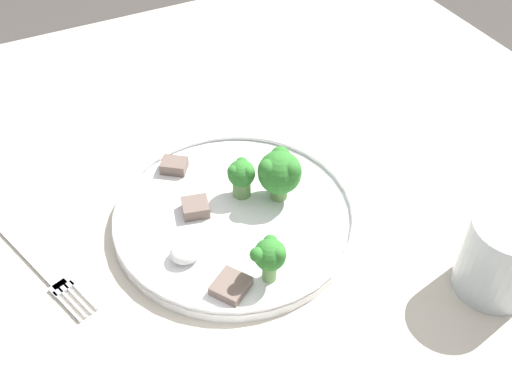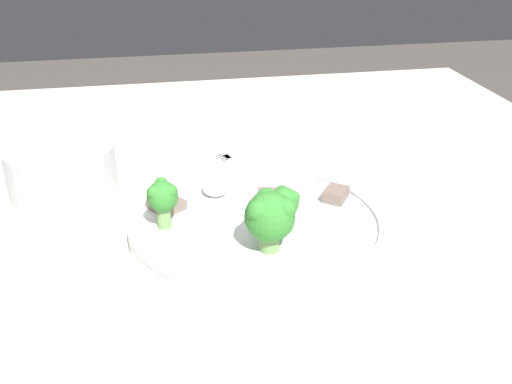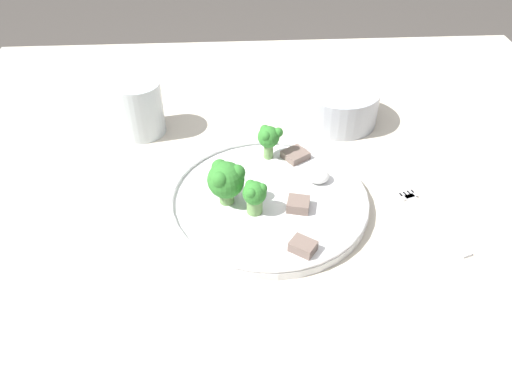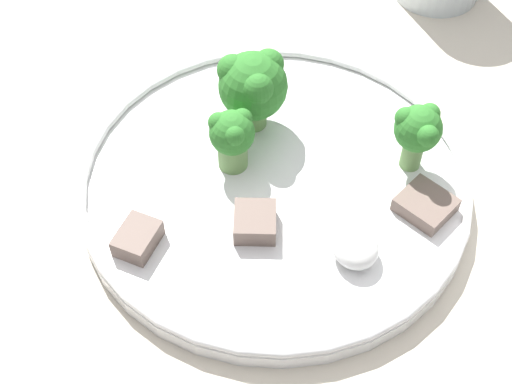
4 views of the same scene
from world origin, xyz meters
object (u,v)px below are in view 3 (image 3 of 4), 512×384
(dinner_plate, at_px, (269,200))
(fork, at_px, (425,213))
(cream_bowl, at_px, (339,106))
(drinking_glass, at_px, (140,111))

(dinner_plate, xyz_separation_m, fork, (0.22, -0.03, -0.01))
(cream_bowl, bearing_deg, drinking_glass, -177.54)
(drinking_glass, bearing_deg, cream_bowl, 2.46)
(fork, relative_size, drinking_glass, 1.92)
(dinner_plate, relative_size, fork, 1.59)
(cream_bowl, height_order, drinking_glass, drinking_glass)
(cream_bowl, distance_m, drinking_glass, 0.34)
(dinner_plate, bearing_deg, drinking_glass, 134.62)
(fork, distance_m, drinking_glass, 0.48)
(dinner_plate, height_order, fork, dinner_plate)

